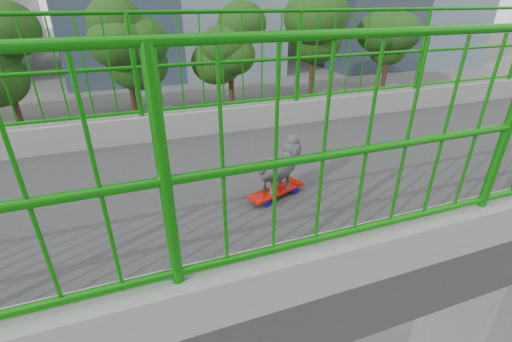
{
  "coord_description": "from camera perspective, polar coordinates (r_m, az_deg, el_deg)",
  "views": [
    {
      "loc": [
        2.72,
        3.92,
        8.53
      ],
      "look_at": [
        -0.27,
        5.01,
        6.94
      ],
      "focal_mm": 24.21,
      "sensor_mm": 36.0,
      "label": 1
    }
  ],
  "objects": [
    {
      "name": "road",
      "position": [
        18.31,
        -29.79,
        -4.97
      ],
      "size": [
        18.0,
        90.0,
        0.02
      ],
      "primitive_type": "cube",
      "color": "black",
      "rests_on": "ground"
    },
    {
      "name": "street_trees",
      "position": [
        29.14,
        -26.62,
        16.52
      ],
      "size": [
        5.3,
        60.4,
        7.26
      ],
      "color": "black",
      "rests_on": "ground"
    },
    {
      "name": "skateboard",
      "position": [
        2.96,
        3.32,
        -3.39
      ],
      "size": [
        0.32,
        0.54,
        0.07
      ],
      "rotation": [
        0.0,
        0.0,
        0.36
      ],
      "color": "red",
      "rests_on": "footbridge"
    },
    {
      "name": "poodle",
      "position": [
        2.87,
        3.83,
        0.92
      ],
      "size": [
        0.3,
        0.47,
        0.41
      ],
      "rotation": [
        0.0,
        0.0,
        0.36
      ],
      "color": "#312E33",
      "rests_on": "skateboard"
    },
    {
      "name": "car_0",
      "position": [
        13.01,
        10.3,
        -11.02
      ],
      "size": [
        1.59,
        3.94,
        1.34
      ],
      "primitive_type": "imported",
      "color": "red",
      "rests_on": "ground"
    },
    {
      "name": "car_2",
      "position": [
        22.05,
        21.3,
        3.93
      ],
      "size": [
        2.27,
        4.91,
        1.37
      ],
      "primitive_type": "imported",
      "rotation": [
        0.0,
        0.0,
        3.14
      ],
      "color": "red",
      "rests_on": "ground"
    },
    {
      "name": "car_3",
      "position": [
        20.25,
        -28.99,
        0.62
      ],
      "size": [
        2.17,
        5.35,
        1.55
      ],
      "primitive_type": "imported",
      "rotation": [
        0.0,
        0.0,
        3.14
      ],
      "color": "black",
      "rests_on": "ground"
    },
    {
      "name": "car_4",
      "position": [
        23.03,
        -24.52,
        4.2
      ],
      "size": [
        1.55,
        3.86,
        1.32
      ],
      "primitive_type": "imported",
      "rotation": [
        0.0,
        0.0,
        3.14
      ],
      "color": "black",
      "rests_on": "ground"
    },
    {
      "name": "car_5",
      "position": [
        12.09,
        -0.81,
        -13.66
      ],
      "size": [
        1.5,
        4.29,
        1.41
      ],
      "primitive_type": "imported",
      "color": "black",
      "rests_on": "ground"
    },
    {
      "name": "car_6",
      "position": [
        14.7,
        -31.17,
        -9.75
      ],
      "size": [
        2.48,
        5.37,
        1.49
      ],
      "primitive_type": "imported",
      "color": "silver",
      "rests_on": "ground"
    }
  ]
}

